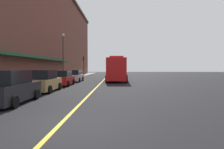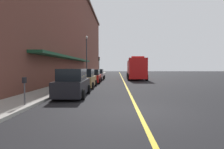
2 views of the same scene
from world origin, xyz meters
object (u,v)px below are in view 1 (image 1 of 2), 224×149
parked_car_0 (11,88)px  parked_car_3 (75,76)px  parking_meter_1 (66,74)px  parked_car_1 (44,82)px  parked_car_2 (62,79)px  street_lamp_left (63,52)px  traffic_light_near (84,62)px  fire_truck (117,70)px

parked_car_0 → parked_car_3: parked_car_0 is taller
parked_car_0 → parking_meter_1: 17.38m
parked_car_1 → parking_meter_1: (-1.36, 12.11, 0.23)m
parked_car_3 → parking_meter_1: size_ratio=3.32×
parked_car_3 → parking_meter_1: 1.72m
parked_car_0 → parked_car_1: size_ratio=1.07×
parked_car_2 → street_lamp_left: (-1.98, 7.48, 3.61)m
parking_meter_1 → street_lamp_left: size_ratio=0.19×
parked_car_0 → traffic_light_near: bearing=0.7°
parking_meter_1 → parked_car_1: bearing=-83.6°
parked_car_0 → parked_car_1: (-0.11, 5.21, -0.02)m
fire_truck → parking_meter_1: fire_truck is taller
parked_car_1 → parked_car_2: (0.02, 5.24, -0.05)m
street_lamp_left → traffic_light_near: (0.66, 14.19, -1.24)m
parked_car_3 → parking_meter_1: bearing=58.8°
parked_car_3 → parked_car_2: bearing=178.9°
traffic_light_near → parked_car_2: bearing=-86.5°
parked_car_2 → parked_car_3: bearing=-1.7°
parked_car_0 → parking_meter_1: size_ratio=3.38×
parked_car_2 → fire_truck: bearing=-43.8°
parked_car_2 → traffic_light_near: (-1.32, 21.67, 2.37)m
parked_car_0 → fire_truck: (6.00, 17.02, 0.81)m
parked_car_1 → fire_truck: bearing=-27.8°
fire_truck → parking_meter_1: 7.50m
fire_truck → parking_meter_1: bearing=-90.7°
parked_car_0 → fire_truck: 18.06m
parked_car_2 → parking_meter_1: parked_car_2 is taller
street_lamp_left → parked_car_1: bearing=-81.2°
parked_car_2 → traffic_light_near: traffic_light_near is taller
parked_car_3 → traffic_light_near: traffic_light_near is taller
parked_car_2 → parked_car_3: size_ratio=0.97×
parked_car_1 → parking_meter_1: size_ratio=3.16×
parked_car_1 → parked_car_0: bearing=-179.2°
parked_car_0 → street_lamp_left: 18.39m
parked_car_3 → street_lamp_left: (-2.06, 1.49, 3.62)m
parking_meter_1 → street_lamp_left: bearing=134.3°
parking_meter_1 → fire_truck: bearing=-2.3°
fire_truck → parked_car_1: bearing=-25.7°
parked_car_0 → traffic_light_near: 32.23m
parked_car_1 → parked_car_2: parked_car_1 is taller
parking_meter_1 → traffic_light_near: traffic_light_near is taller
parked_car_0 → street_lamp_left: street_lamp_left is taller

